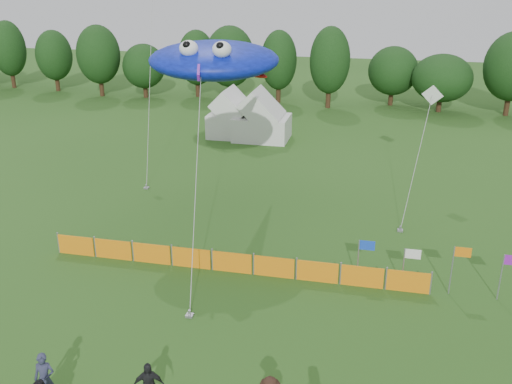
% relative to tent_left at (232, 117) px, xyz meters
% --- Properties ---
extents(treeline, '(104.57, 8.78, 8.36)m').
position_rel_tent_left_xyz_m(treeline, '(9.49, 13.42, 2.55)').
color(treeline, '#382314').
rests_on(treeline, ground).
extents(tent_left, '(3.68, 3.68, 3.24)m').
position_rel_tent_left_xyz_m(tent_left, '(0.00, 0.00, 0.00)').
color(tent_left, silver).
rests_on(tent_left, ground).
extents(tent_right, '(4.54, 3.63, 3.21)m').
position_rel_tent_left_xyz_m(tent_right, '(2.75, -0.54, -0.02)').
color(tent_right, silver).
rests_on(tent_right, ground).
extents(barrier_fence, '(17.90, 0.06, 1.00)m').
position_rel_tent_left_xyz_m(barrier_fence, '(6.12, -22.85, -1.14)').
color(barrier_fence, orange).
rests_on(barrier_fence, ground).
extents(flag_row, '(8.73, 0.51, 2.30)m').
position_rel_tent_left_xyz_m(flag_row, '(16.09, -22.52, -0.22)').
color(flag_row, gray).
rests_on(flag_row, ground).
extents(spectator_a, '(0.76, 0.59, 1.85)m').
position_rel_tent_left_xyz_m(spectator_a, '(2.46, -32.52, -0.71)').
color(spectator_a, '#2C2E49').
rests_on(spectator_a, ground).
extents(stingray_kite, '(7.91, 18.94, 10.12)m').
position_rel_tent_left_xyz_m(stingray_kite, '(3.78, -16.50, 7.25)').
color(stingray_kite, '#0E23D1').
rests_on(stingray_kite, ground).
extents(small_kite_white, '(2.27, 7.66, 6.70)m').
position_rel_tent_left_xyz_m(small_kite_white, '(14.98, -11.02, 2.89)').
color(small_kite_white, white).
rests_on(small_kite_white, ground).
extents(small_kite_dark, '(2.52, 8.16, 12.16)m').
position_rel_tent_left_xyz_m(small_kite_dark, '(-3.20, -9.23, 4.76)').
color(small_kite_dark, black).
rests_on(small_kite_dark, ground).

